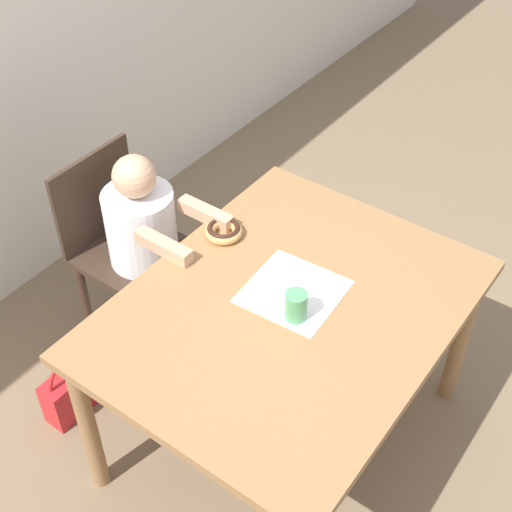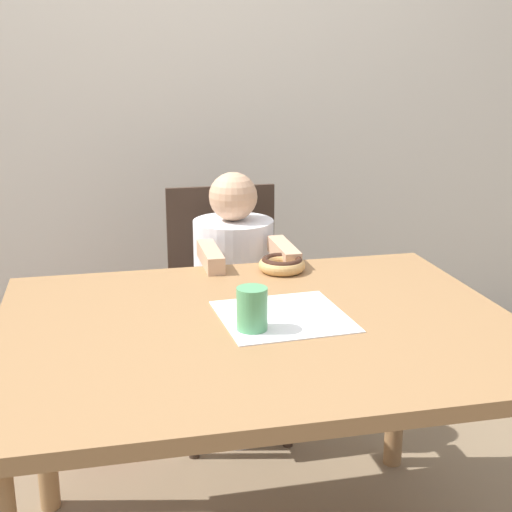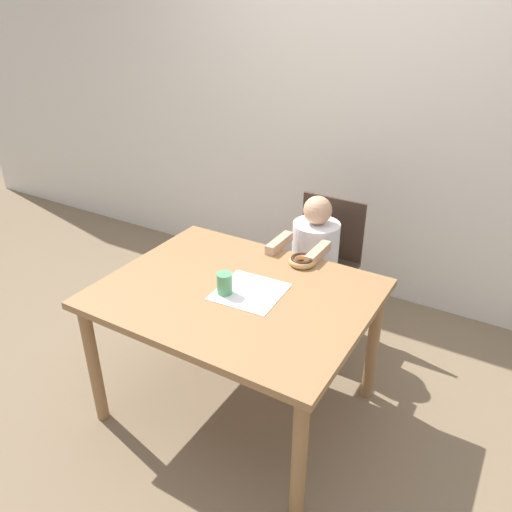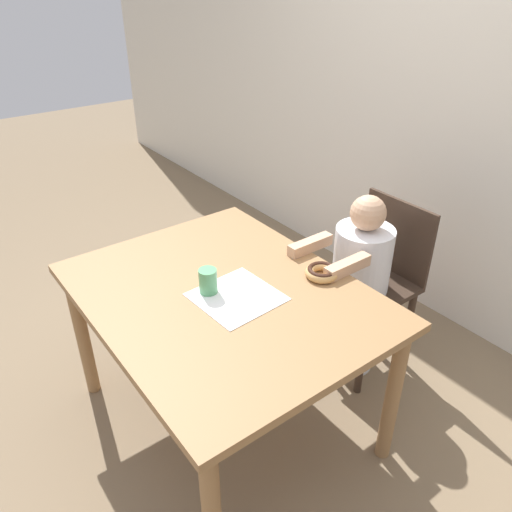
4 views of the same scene
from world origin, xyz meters
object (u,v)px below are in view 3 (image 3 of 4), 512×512
child_figure (313,274)px  handbag (251,302)px  cup (225,284)px  donut (302,261)px  chair (321,266)px

child_figure → handbag: (-0.44, 0.02, -0.35)m
child_figure → handbag: child_figure is taller
child_figure → cup: (-0.10, -0.76, 0.29)m
handbag → cup: size_ratio=2.99×
cup → donut: bearing=67.0°
chair → donut: size_ratio=6.34×
chair → cup: bearing=-96.8°
chair → child_figure: bearing=-90.0°
donut → cup: (-0.18, -0.43, 0.03)m
donut → cup: cup is taller
chair → handbag: bearing=-168.2°
donut → cup: size_ratio=1.33×
donut → cup: bearing=-113.0°
chair → child_figure: child_figure is taller
chair → handbag: 0.57m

